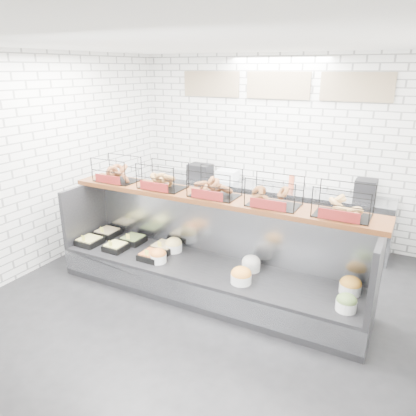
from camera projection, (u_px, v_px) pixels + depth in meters
The scene contains 5 objects.
ground at pixel (195, 305), 5.00m from camera, with size 5.50×5.50×0.00m, color black.
room_shell at pixel (218, 130), 4.83m from camera, with size 5.02×5.51×3.01m.
display_case at pixel (207, 269), 5.19m from camera, with size 4.00×0.90×1.20m.
bagel_shelf at pixel (214, 187), 4.98m from camera, with size 4.10×0.50×0.40m.
prep_counter at pixel (265, 211), 6.87m from camera, with size 4.00×0.60×1.20m.
Camera 1 is at (2.18, -3.75, 2.76)m, focal length 35.00 mm.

